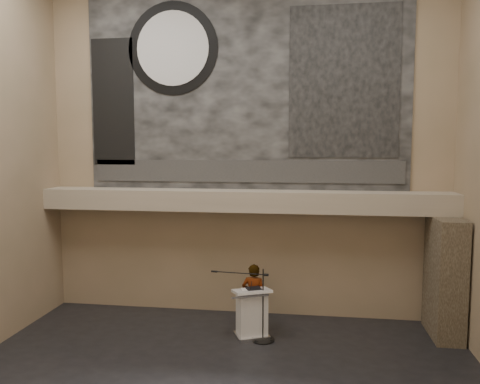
# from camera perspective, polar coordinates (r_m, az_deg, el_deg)

# --- Properties ---
(wall_back) EXTENTS (10.00, 0.02, 8.50)m
(wall_back) POSITION_cam_1_polar(r_m,az_deg,el_deg) (11.74, 0.56, 5.49)
(wall_back) COLOR #847253
(wall_back) RESTS_ON floor
(wall_front) EXTENTS (10.00, 0.02, 8.50)m
(wall_front) POSITION_cam_1_polar(r_m,az_deg,el_deg) (3.96, -15.16, 5.06)
(wall_front) COLOR #847253
(wall_front) RESTS_ON floor
(soffit) EXTENTS (10.00, 0.80, 0.50)m
(soffit) POSITION_cam_1_polar(r_m,az_deg,el_deg) (11.42, 0.29, -1.05)
(soffit) COLOR gray
(soffit) RESTS_ON wall_back
(sprinkler_left) EXTENTS (0.04, 0.04, 0.06)m
(sprinkler_left) POSITION_cam_1_polar(r_m,az_deg,el_deg) (11.74, -7.51, -2.30)
(sprinkler_left) COLOR #B2893D
(sprinkler_left) RESTS_ON soffit
(sprinkler_right) EXTENTS (0.04, 0.04, 0.06)m
(sprinkler_right) POSITION_cam_1_polar(r_m,az_deg,el_deg) (11.30, 9.84, -2.64)
(sprinkler_right) COLOR #B2893D
(sprinkler_right) RESTS_ON soffit
(banner) EXTENTS (8.00, 0.05, 5.00)m
(banner) POSITION_cam_1_polar(r_m,az_deg,el_deg) (11.80, 0.55, 12.54)
(banner) COLOR black
(banner) RESTS_ON wall_back
(banner_text_strip) EXTENTS (7.76, 0.02, 0.55)m
(banner_text_strip) POSITION_cam_1_polar(r_m,az_deg,el_deg) (11.69, 0.51, 2.54)
(banner_text_strip) COLOR #2B2B2B
(banner_text_strip) RESTS_ON banner
(banner_clock_rim) EXTENTS (2.30, 0.02, 2.30)m
(banner_clock_rim) POSITION_cam_1_polar(r_m,az_deg,el_deg) (12.29, -8.20, 16.93)
(banner_clock_rim) COLOR black
(banner_clock_rim) RESTS_ON banner
(banner_clock_face) EXTENTS (1.84, 0.02, 1.84)m
(banner_clock_face) POSITION_cam_1_polar(r_m,az_deg,el_deg) (12.27, -8.23, 16.95)
(banner_clock_face) COLOR silver
(banner_clock_face) RESTS_ON banner
(banner_building_print) EXTENTS (2.60, 0.02, 3.60)m
(banner_building_print) POSITION_cam_1_polar(r_m,az_deg,el_deg) (11.70, 12.57, 12.97)
(banner_building_print) COLOR black
(banner_building_print) RESTS_ON banner
(banner_brick_print) EXTENTS (1.10, 0.02, 3.20)m
(banner_brick_print) POSITION_cam_1_polar(r_m,az_deg,el_deg) (12.64, -15.21, 10.52)
(banner_brick_print) COLOR black
(banner_brick_print) RESTS_ON banner
(stone_pier) EXTENTS (0.60, 1.40, 2.70)m
(stone_pier) POSITION_cam_1_polar(r_m,az_deg,el_deg) (11.59, 23.70, -9.49)
(stone_pier) COLOR #3D3325
(stone_pier) RESTS_ON floor
(lectern) EXTENTS (0.96, 0.84, 1.14)m
(lectern) POSITION_cam_1_polar(r_m,az_deg,el_deg) (10.80, 1.45, -14.56)
(lectern) COLOR silver
(lectern) RESTS_ON floor
(binder) EXTENTS (0.39, 0.36, 0.04)m
(binder) POSITION_cam_1_polar(r_m,az_deg,el_deg) (10.61, 1.68, -11.70)
(binder) COLOR black
(binder) RESTS_ON lectern
(papers) EXTENTS (0.28, 0.33, 0.00)m
(papers) POSITION_cam_1_polar(r_m,az_deg,el_deg) (10.59, 0.78, -11.82)
(papers) COLOR silver
(papers) RESTS_ON lectern
(speaker_person) EXTENTS (0.60, 0.43, 1.55)m
(speaker_person) POSITION_cam_1_polar(r_m,az_deg,el_deg) (11.18, 1.68, -12.63)
(speaker_person) COLOR white
(speaker_person) RESTS_ON floor
(mic_stand) EXTENTS (1.43, 0.52, 1.61)m
(mic_stand) POSITION_cam_1_polar(r_m,az_deg,el_deg) (10.78, 2.59, -16.40)
(mic_stand) COLOR black
(mic_stand) RESTS_ON floor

